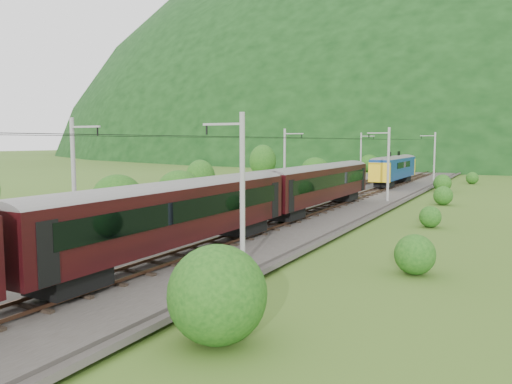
% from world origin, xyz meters
% --- Properties ---
extents(ground, '(600.00, 600.00, 0.00)m').
position_xyz_m(ground, '(0.00, 0.00, 0.00)').
color(ground, '#3B581B').
rests_on(ground, ground).
extents(railbed, '(14.00, 220.00, 0.30)m').
position_xyz_m(railbed, '(0.00, 10.00, 0.15)').
color(railbed, '#38332D').
rests_on(railbed, ground).
extents(track_left, '(2.40, 220.00, 0.27)m').
position_xyz_m(track_left, '(-2.40, 10.00, 0.37)').
color(track_left, '#543424').
rests_on(track_left, railbed).
extents(track_right, '(2.40, 220.00, 0.27)m').
position_xyz_m(track_right, '(2.40, 10.00, 0.37)').
color(track_right, '#543424').
rests_on(track_right, railbed).
extents(catenary_left, '(2.54, 192.28, 8.00)m').
position_xyz_m(catenary_left, '(-6.12, 32.00, 4.50)').
color(catenary_left, gray).
rests_on(catenary_left, railbed).
extents(catenary_right, '(2.54, 192.28, 8.00)m').
position_xyz_m(catenary_right, '(6.12, 32.00, 4.50)').
color(catenary_right, gray).
rests_on(catenary_right, railbed).
extents(overhead_wires, '(4.83, 198.00, 0.03)m').
position_xyz_m(overhead_wires, '(0.00, 10.00, 7.10)').
color(overhead_wires, black).
rests_on(overhead_wires, ground).
extents(mountain_main, '(504.00, 360.00, 244.00)m').
position_xyz_m(mountain_main, '(0.00, 260.00, 0.00)').
color(mountain_main, black).
rests_on(mountain_main, ground).
extents(mountain_ridge, '(336.00, 280.00, 132.00)m').
position_xyz_m(mountain_ridge, '(-120.00, 300.00, 0.00)').
color(mountain_ridge, black).
rests_on(mountain_ridge, ground).
extents(train, '(2.88, 115.57, 5.01)m').
position_xyz_m(train, '(2.40, -0.57, 3.43)').
color(train, black).
rests_on(train, ground).
extents(hazard_post_near, '(0.18, 0.18, 1.69)m').
position_xyz_m(hazard_post_near, '(-0.69, 65.26, 1.14)').
color(hazard_post_near, red).
rests_on(hazard_post_near, railbed).
extents(hazard_post_far, '(0.16, 0.16, 1.46)m').
position_xyz_m(hazard_post_far, '(0.54, 30.22, 1.03)').
color(hazard_post_far, red).
rests_on(hazard_post_far, railbed).
extents(signal, '(0.23, 0.23, 2.04)m').
position_xyz_m(signal, '(-3.27, 22.80, 1.50)').
color(signal, black).
rests_on(signal, railbed).
extents(vegetation_left, '(12.43, 146.20, 6.24)m').
position_xyz_m(vegetation_left, '(-13.17, 16.94, 2.21)').
color(vegetation_left, '#174412').
rests_on(vegetation_left, ground).
extents(vegetation_right, '(6.97, 102.91, 3.04)m').
position_xyz_m(vegetation_right, '(11.54, -0.66, 1.23)').
color(vegetation_right, '#174412').
rests_on(vegetation_right, ground).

